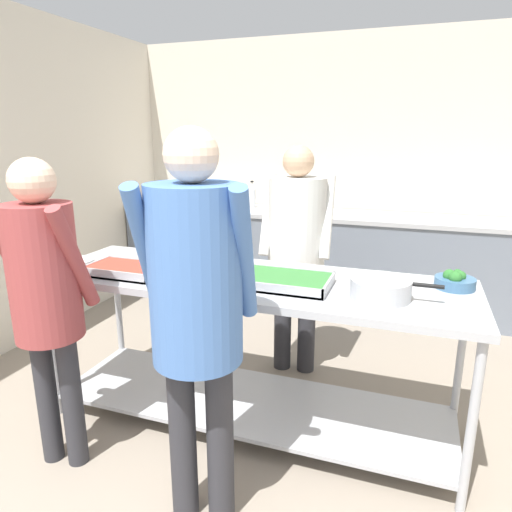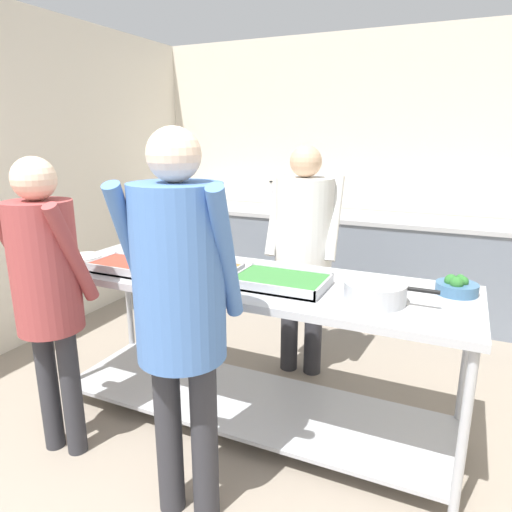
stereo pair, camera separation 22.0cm
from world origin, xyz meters
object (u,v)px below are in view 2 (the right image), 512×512
at_px(serving_tray_roast, 281,282).
at_px(serving_tray_greens, 202,272).
at_px(serving_tray_vegetables, 130,266).
at_px(sauce_pan, 375,291).
at_px(cook_behind_counter, 304,240).
at_px(guest_serving_right, 180,294).
at_px(guest_serving_left, 46,279).
at_px(broccoli_bowl, 457,287).
at_px(plate_stack, 84,260).
at_px(water_bottle, 271,195).

bearing_deg(serving_tray_roast, serving_tray_greens, -177.38).
distance_m(serving_tray_vegetables, sauce_pan, 1.41).
xyz_separation_m(serving_tray_greens, sauce_pan, (0.96, -0.01, 0.03)).
relative_size(serving_tray_vegetables, cook_behind_counter, 0.27).
bearing_deg(guest_serving_right, cook_behind_counter, 88.44).
bearing_deg(serving_tray_roast, guest_serving_left, -150.24).
xyz_separation_m(serving_tray_vegetables, guest_serving_left, (-0.12, -0.49, 0.05)).
distance_m(sauce_pan, broccoli_bowl, 0.45).
xyz_separation_m(serving_tray_vegetables, serving_tray_greens, (0.44, 0.08, 0.00)).
distance_m(plate_stack, water_bottle, 2.43).
bearing_deg(broccoli_bowl, guest_serving_right, -137.87).
relative_size(serving_tray_roast, sauce_pan, 1.11).
bearing_deg(broccoli_bowl, serving_tray_vegetables, -168.48).
height_order(serving_tray_vegetables, broccoli_bowl, broccoli_bowl).
xyz_separation_m(serving_tray_greens, serving_tray_roast, (0.47, 0.02, 0.00)).
xyz_separation_m(broccoli_bowl, guest_serving_right, (-1.02, -0.92, 0.11)).
bearing_deg(water_bottle, cook_behind_counter, -60.01).
bearing_deg(water_bottle, serving_tray_roast, -66.07).
distance_m(plate_stack, guest_serving_right, 1.25).
xyz_separation_m(cook_behind_counter, water_bottle, (-0.89, 1.54, 0.07)).
xyz_separation_m(plate_stack, cook_behind_counter, (1.14, 0.87, 0.05)).
relative_size(guest_serving_left, cook_behind_counter, 0.98).
relative_size(plate_stack, guest_serving_right, 0.13).
xyz_separation_m(plate_stack, guest_serving_left, (0.25, -0.49, 0.05)).
height_order(plate_stack, serving_tray_roast, serving_tray_roast).
distance_m(sauce_pan, water_bottle, 2.80).
distance_m(serving_tray_greens, guest_serving_left, 0.80).
bearing_deg(broccoli_bowl, serving_tray_greens, -168.12).
relative_size(serving_tray_vegetables, guest_serving_right, 0.25).
height_order(serving_tray_greens, guest_serving_right, guest_serving_right).
height_order(serving_tray_greens, cook_behind_counter, cook_behind_counter).
bearing_deg(broccoli_bowl, sauce_pan, -140.90).
distance_m(broccoli_bowl, guest_serving_right, 1.38).
height_order(guest_serving_right, water_bottle, guest_serving_right).
relative_size(serving_tray_greens, broccoli_bowl, 1.88).
bearing_deg(cook_behind_counter, serving_tray_roast, -79.90).
bearing_deg(serving_tray_greens, serving_tray_roast, 2.62).
height_order(guest_serving_left, cook_behind_counter, cook_behind_counter).
bearing_deg(serving_tray_vegetables, cook_behind_counter, 48.55).
xyz_separation_m(sauce_pan, water_bottle, (-1.52, 2.35, 0.10)).
relative_size(serving_tray_greens, cook_behind_counter, 0.24).
bearing_deg(water_bottle, broccoli_bowl, -47.75).
relative_size(serving_tray_greens, serving_tray_roast, 0.80).
height_order(sauce_pan, water_bottle, water_bottle).
relative_size(plate_stack, serving_tray_vegetables, 0.51).
distance_m(serving_tray_greens, sauce_pan, 0.96).
bearing_deg(cook_behind_counter, sauce_pan, -51.85).
height_order(serving_tray_greens, serving_tray_roast, same).
height_order(plate_stack, serving_tray_vegetables, serving_tray_vegetables).
bearing_deg(guest_serving_right, water_bottle, 105.91).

